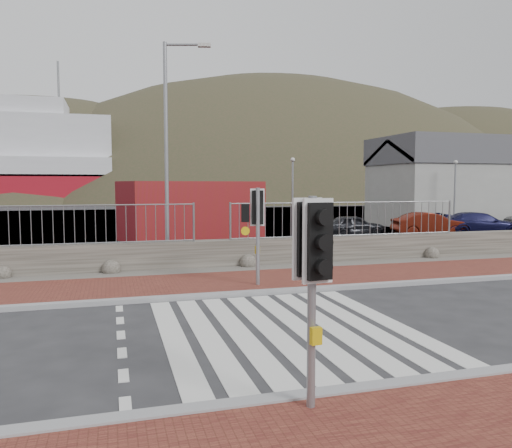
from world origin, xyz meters
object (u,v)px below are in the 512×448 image
object	(u,v)px
shipping_container	(192,210)
car_c	(480,224)
traffic_signal_far	(256,216)
streetlight	(170,142)
traffic_signal_near	(312,258)
car_b	(430,224)
car_a	(353,225)

from	to	relation	value
shipping_container	car_c	xyz separation A→B (m)	(14.88, -2.82, -0.81)
traffic_signal_far	streetlight	bearing A→B (deg)	-56.94
traffic_signal_near	car_b	xyz separation A→B (m)	(13.80, 17.19, -1.24)
traffic_signal_near	shipping_container	bearing A→B (deg)	79.40
shipping_container	car_b	world-z (taller)	shipping_container
car_b	car_c	bearing A→B (deg)	-89.20
car_b	car_c	size ratio (longest dim) A/B	0.88
car_a	car_c	size ratio (longest dim) A/B	0.76
streetlight	car_b	bearing A→B (deg)	38.42
traffic_signal_near	car_a	world-z (taller)	traffic_signal_near
traffic_signal_far	car_a	distance (m)	14.43
traffic_signal_near	car_a	distance (m)	21.21
traffic_signal_near	car_c	bearing A→B (deg)	39.45
traffic_signal_near	streetlight	xyz separation A→B (m)	(-0.35, 11.38, 2.26)
streetlight	shipping_container	size ratio (longest dim) A/B	1.07
traffic_signal_far	shipping_container	xyz separation A→B (m)	(0.23, 12.30, -0.47)
traffic_signal_far	car_b	world-z (taller)	traffic_signal_far
traffic_signal_near	shipping_container	distance (m)	19.55
shipping_container	car_c	distance (m)	15.16
traffic_signal_near	shipping_container	xyz separation A→B (m)	(1.63, 19.47, -0.43)
traffic_signal_far	shipping_container	world-z (taller)	shipping_container
traffic_signal_near	car_c	xyz separation A→B (m)	(16.51, 16.65, -1.25)
traffic_signal_near	car_a	xyz separation A→B (m)	(10.10, 18.60, -1.32)
car_b	car_a	bearing A→B (deg)	81.09
traffic_signal_far	car_b	distance (m)	15.99
car_c	car_a	bearing A→B (deg)	87.94
shipping_container	car_a	distance (m)	8.56
traffic_signal_near	streetlight	distance (m)	11.61
streetlight	car_a	xyz separation A→B (m)	(10.45, 7.22, -3.58)
shipping_container	car_b	distance (m)	12.40
traffic_signal_far	car_a	bearing A→B (deg)	-116.85
streetlight	shipping_container	xyz separation A→B (m)	(1.98, 8.09, -2.70)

